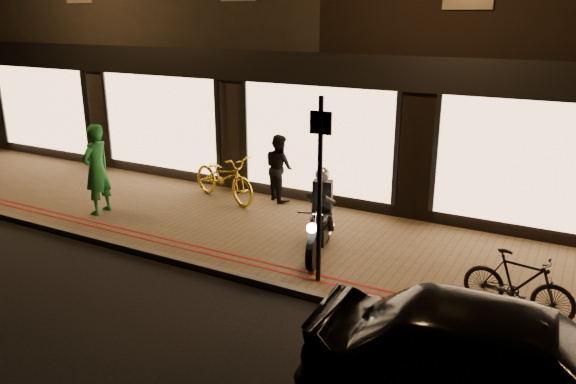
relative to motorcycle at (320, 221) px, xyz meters
The scene contains 12 objects.
ground 2.10m from the motorcycle, 131.43° to the right, with size 90.00×90.00×0.00m, color black.
sidewalk 1.56m from the motorcycle, 158.01° to the left, with size 50.00×4.00×0.12m, color brown.
kerb_stone 2.04m from the motorcycle, 132.41° to the right, with size 50.00×0.14×0.12m, color #59544C.
red_kerb_lines 1.71m from the motorcycle, 144.61° to the right, with size 50.00×0.26×0.01m.
building_row 8.40m from the motorcycle, 99.82° to the left, with size 48.00×10.11×8.50m.
motorcycle is the anchor object (origin of this frame).
sign_post 1.53m from the motorcycle, 65.70° to the right, with size 0.35×0.08×3.00m.
bicycle_gold 3.72m from the motorcycle, 152.64° to the left, with size 0.73×2.10×1.10m, color yellow.
bicycle_dark 3.47m from the motorcycle, ahead, with size 0.45×1.58×0.95m, color black.
person_green 5.19m from the motorcycle, behind, with size 0.71×0.47×1.96m, color #207A35.
person_dark 3.19m from the motorcycle, 133.10° to the left, with size 0.76×0.59×1.56m, color black.
parked_car 4.78m from the motorcycle, 39.71° to the right, with size 1.76×4.38×1.49m, color black.
Camera 1 is at (5.34, -7.03, 4.26)m, focal length 35.00 mm.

